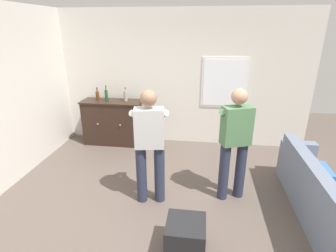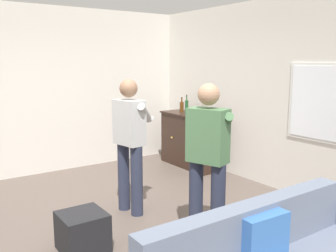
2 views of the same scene
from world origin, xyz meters
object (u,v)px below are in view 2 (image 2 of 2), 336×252
Objects in this scene: bottle_spirits_clear at (182,106)px; bottle_liquor_amber at (187,106)px; person_standing_right at (208,156)px; bottle_wine_green at (204,109)px; sideboard_cabinet at (190,140)px; ottoman at (83,232)px; person_standing_left at (130,140)px.

bottle_liquor_amber is at bearing -13.57° from bottle_spirits_clear.
bottle_liquor_amber is 2.98m from person_standing_right.
bottle_spirits_clear is (-0.61, -0.02, -0.01)m from bottle_wine_green.
sideboard_cabinet is 2.85× the size of ottoman.
ottoman is (1.89, -2.78, -0.89)m from bottle_liquor_amber.
bottle_wine_green reaches higher than bottle_spirits_clear.
ottoman is 0.26× the size of person_standing_left.
person_standing_right is (0.59, 1.14, 0.74)m from ottoman.
bottle_liquor_amber is at bearing -163.73° from sideboard_cabinet.
bottle_liquor_amber is 0.22m from bottle_spirits_clear.
sideboard_cabinet is 3.77× the size of bottle_liquor_amber.
person_standing_right reaches higher than bottle_wine_green.
bottle_liquor_amber is at bearing -169.37° from bottle_wine_green.
person_standing_right is at bearing -39.39° from bottle_wine_green.
bottle_wine_green is at bearing 9.10° from sideboard_cabinet.
bottle_wine_green is 3.34m from ottoman.
bottle_spirits_clear is 0.61× the size of ottoman.
sideboard_cabinet is at bearing 16.27° from bottle_liquor_amber.
person_standing_right is at bearing 11.98° from person_standing_left.
bottle_spirits_clear reaches higher than ottoman.
bottle_spirits_clear is at bearing 128.12° from person_standing_left.
sideboard_cabinet reaches higher than ottoman.
bottle_wine_green is at bearing 117.67° from ottoman.
person_standing_left is at bearing 123.16° from ottoman.
bottle_liquor_amber is 0.75× the size of ottoman.
bottle_liquor_amber is at bearing 124.67° from person_standing_left.
person_standing_left is 1.00× the size of person_standing_right.
person_standing_right is (2.40, -1.67, 0.45)m from sideboard_cabinet.
bottle_liquor_amber is at bearing 146.51° from person_standing_right.
bottle_spirits_clear is (-0.22, 0.05, -0.02)m from bottle_liquor_amber.
bottle_wine_green reaches higher than sideboard_cabinet.
bottle_wine_green is 0.17× the size of person_standing_left.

